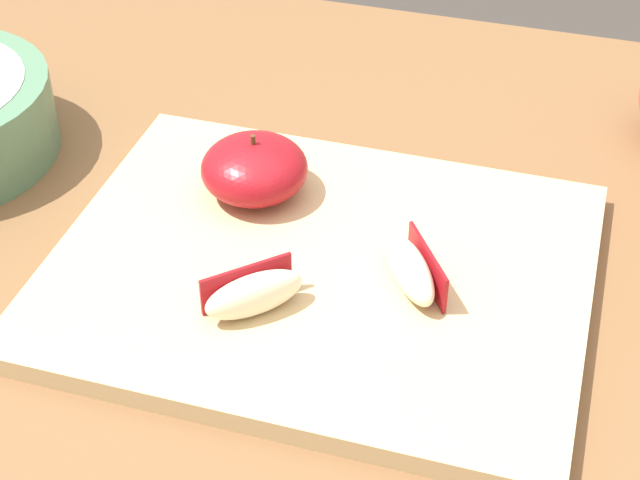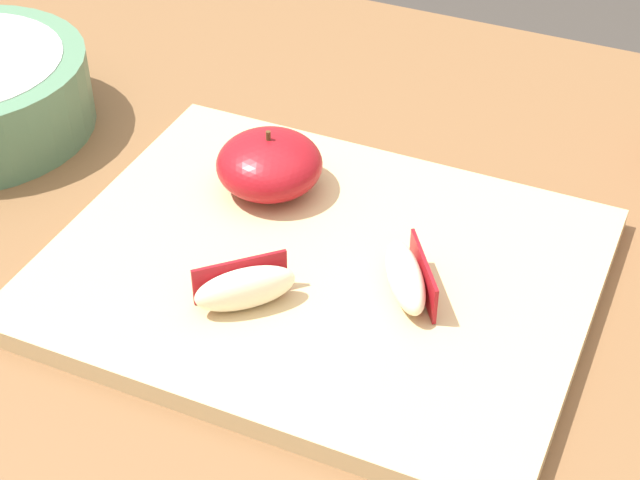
% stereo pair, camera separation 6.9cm
% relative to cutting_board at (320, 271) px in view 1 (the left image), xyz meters
% --- Properties ---
extents(dining_table, '(1.18, 0.77, 0.77)m').
position_rel_cutting_board_xyz_m(dining_table, '(0.07, 0.04, -0.13)').
color(dining_table, brown).
rests_on(dining_table, ground_plane).
extents(cutting_board, '(0.37, 0.30, 0.02)m').
position_rel_cutting_board_xyz_m(cutting_board, '(0.00, 0.00, 0.00)').
color(cutting_board, tan).
rests_on(cutting_board, dining_table).
extents(apple_half_skin_up, '(0.08, 0.08, 0.05)m').
position_rel_cutting_board_xyz_m(apple_half_skin_up, '(-0.07, 0.06, 0.03)').
color(apple_half_skin_up, maroon).
rests_on(apple_half_skin_up, cutting_board).
extents(apple_wedge_near_knife, '(0.06, 0.07, 0.03)m').
position_rel_cutting_board_xyz_m(apple_wedge_near_knife, '(0.07, -0.01, 0.02)').
color(apple_wedge_near_knife, beige).
rests_on(apple_wedge_near_knife, cutting_board).
extents(apple_wedge_front, '(0.07, 0.06, 0.03)m').
position_rel_cutting_board_xyz_m(apple_wedge_front, '(-0.03, -0.06, 0.02)').
color(apple_wedge_front, beige).
rests_on(apple_wedge_front, cutting_board).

